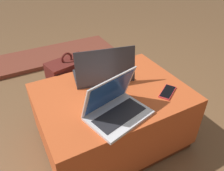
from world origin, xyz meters
The scene contains 7 objects.
ground_plane centered at (0.00, 0.00, 0.00)m, with size 14.00×14.00×0.00m, color brown.
ottoman centered at (0.00, 0.00, 0.21)m, with size 0.92×0.68×0.42m.
laptop_near centered at (-0.08, -0.19, 0.47)m, with size 0.37×0.30×0.23m.
laptop_far centered at (0.02, 0.16, 0.47)m, with size 0.42×0.31×0.24m.
cell_phone centered at (0.29, -0.17, 0.42)m, with size 0.16×0.14×0.01m.
backpack centered at (-0.13, 0.47, 0.21)m, with size 0.34×0.26×0.51m.
fireplace_hearth centered at (0.00, 1.45, 0.02)m, with size 1.40×0.50×0.04m.
Camera 1 is at (-0.51, -0.95, 1.22)m, focal length 35.00 mm.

